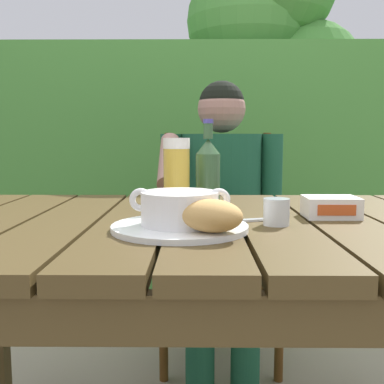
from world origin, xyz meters
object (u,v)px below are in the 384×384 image
object	(u,v)px
bread_roll	(211,216)
butter_tub	(331,207)
beer_glass	(177,174)
water_glass_small	(276,212)
serving_plate	(180,227)
chair_near_diner	(219,247)
beer_bottle	(208,172)
soup_bowl	(180,207)
table_knife	(240,220)
person_eating	(221,205)

from	to	relation	value
bread_roll	butter_tub	xyz separation A→B (m)	(0.30, 0.24, -0.02)
beer_glass	water_glass_small	size ratio (longest dim) A/B	3.22
serving_plate	bread_roll	world-z (taller)	bread_roll
chair_near_diner	water_glass_small	size ratio (longest dim) A/B	16.33
beer_glass	butter_tub	bearing A→B (deg)	-14.70
serving_plate	beer_bottle	xyz separation A→B (m)	(0.07, 0.32, 0.10)
soup_bowl	table_knife	distance (m)	0.17
person_eating	bread_roll	bearing A→B (deg)	-94.27
serving_plate	chair_near_diner	bearing A→B (deg)	82.52
person_eating	water_glass_small	bearing A→B (deg)	-83.88
beer_glass	person_eating	bearing A→B (deg)	75.25
serving_plate	beer_bottle	distance (m)	0.34
chair_near_diner	serving_plate	bearing A→B (deg)	-97.48
beer_bottle	soup_bowl	bearing A→B (deg)	-102.17
butter_tub	table_knife	distance (m)	0.24
person_eating	table_knife	size ratio (longest dim) A/B	7.71
bread_roll	water_glass_small	bearing A→B (deg)	41.59
beer_bottle	beer_glass	bearing A→B (deg)	-147.94
bread_roll	beer_glass	distance (m)	0.35
beer_bottle	chair_near_diner	bearing A→B (deg)	84.62
beer_bottle	bread_roll	bearing A→B (deg)	-90.46
chair_near_diner	beer_glass	bearing A→B (deg)	-101.23
soup_bowl	water_glass_small	bearing A→B (deg)	15.13
beer_glass	bread_roll	bearing A→B (deg)	-76.25
bread_roll	water_glass_small	world-z (taller)	bread_roll
soup_bowl	bread_roll	size ratio (longest dim) A/B	1.37
chair_near_diner	table_knife	bearing A→B (deg)	-89.86
beer_bottle	water_glass_small	size ratio (longest dim) A/B	4.07
beer_bottle	table_knife	world-z (taller)	beer_bottle
soup_bowl	beer_glass	xyz separation A→B (m)	(-0.02, 0.26, 0.05)
person_eating	beer_bottle	bearing A→B (deg)	-97.13
beer_bottle	table_knife	xyz separation A→B (m)	(0.07, -0.22, -0.10)
person_eating	butter_tub	size ratio (longest dim) A/B	9.19
butter_tub	water_glass_small	bearing A→B (deg)	-146.17
chair_near_diner	butter_tub	size ratio (longest dim) A/B	7.64
butter_tub	table_knife	world-z (taller)	butter_tub
person_eating	beer_bottle	size ratio (longest dim) A/B	4.83
chair_near_diner	beer_bottle	size ratio (longest dim) A/B	4.01
soup_bowl	butter_tub	world-z (taller)	soup_bowl
chair_near_diner	person_eating	distance (m)	0.30
butter_tub	table_knife	xyz separation A→B (m)	(-0.23, -0.07, -0.02)
chair_near_diner	table_knife	size ratio (longest dim) A/B	6.40
butter_tub	soup_bowl	bearing A→B (deg)	-156.45
person_eating	beer_glass	xyz separation A→B (m)	(-0.15, -0.57, 0.17)
serving_plate	water_glass_small	bearing A→B (deg)	15.13
chair_near_diner	soup_bowl	bearing A→B (deg)	-97.48
chair_near_diner	beer_glass	distance (m)	0.88
water_glass_small	person_eating	bearing A→B (deg)	96.12
serving_plate	beer_bottle	world-z (taller)	beer_bottle
serving_plate	water_glass_small	xyz separation A→B (m)	(0.22, 0.06, 0.02)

